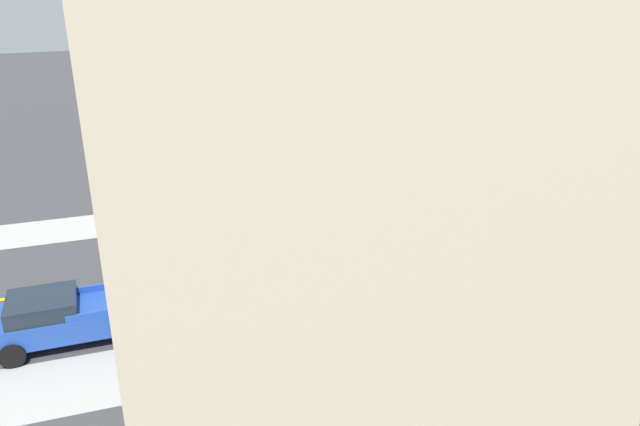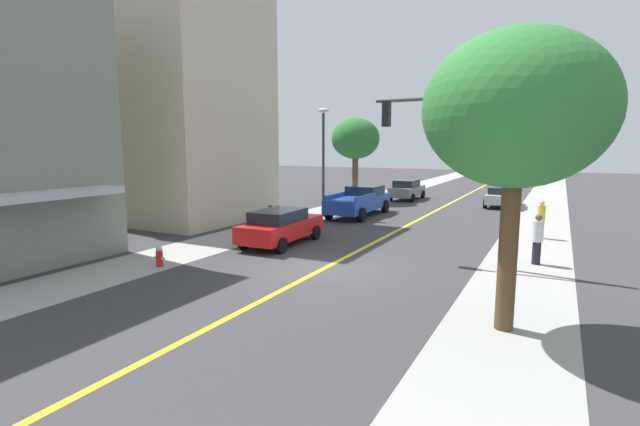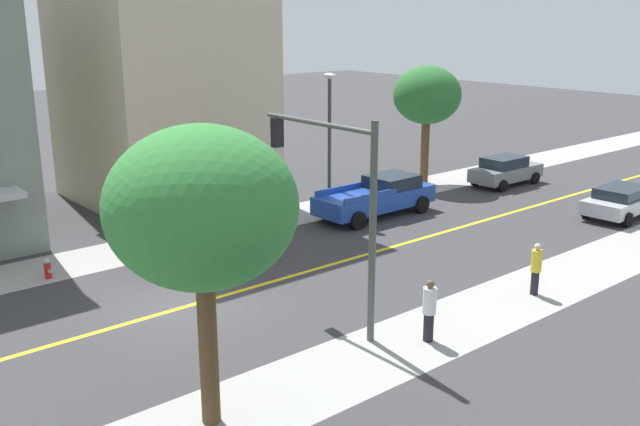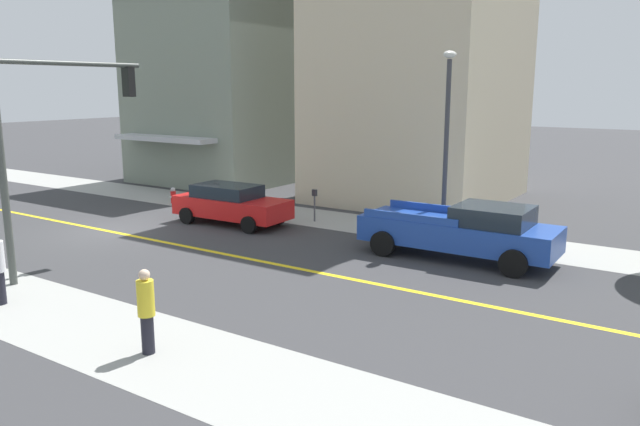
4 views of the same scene
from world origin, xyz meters
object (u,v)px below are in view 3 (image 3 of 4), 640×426
silver_sedan_right_curb (623,200)px  parking_meter (227,215)px  red_sedan_left_curb (202,240)px  blue_pickup_truck (378,196)px  street_tree_left_near (427,96)px  pedestrian_white_shirt (429,309)px  traffic_light_mast (338,186)px  street_tree_right_corner (202,209)px  pedestrian_yellow_shirt (536,268)px  fire_hydrant (48,268)px  grey_sedan_left_curb (505,170)px  street_lamp (329,128)px

silver_sedan_right_curb → parking_meter: bearing=146.7°
red_sedan_left_curb → blue_pickup_truck: bearing=-0.6°
street_tree_left_near → silver_sedan_right_curb: (10.34, 1.86, -3.95)m
pedestrian_white_shirt → traffic_light_mast: bearing=-66.8°
street_tree_left_near → silver_sedan_right_curb: size_ratio=1.34×
street_tree_right_corner → pedestrian_yellow_shirt: (0.30, 12.09, -4.05)m
silver_sedan_right_curb → blue_pickup_truck: 11.10m
fire_hydrant → grey_sedan_left_curb: (1.70, 23.87, 0.45)m
fire_hydrant → street_lamp: bearing=90.7°
street_lamp → red_sedan_left_curb: bearing=-76.0°
parking_meter → red_sedan_left_curb: 3.26m
street_tree_left_near → parking_meter: 14.01m
street_tree_left_near → grey_sedan_left_curb: size_ratio=1.44×
traffic_light_mast → street_tree_right_corner: bearing=110.8°
street_tree_left_near → silver_sedan_right_curb: street_tree_left_near is taller
fire_hydrant → red_sedan_left_curb: size_ratio=0.16×
street_lamp → parking_meter: bearing=-91.9°
street_tree_left_near → parking_meter: size_ratio=4.90×
pedestrian_white_shirt → parking_meter: bearing=-98.2°
silver_sedan_right_curb → pedestrian_white_shirt: 16.65m
street_tree_right_corner → fire_hydrant: 12.29m
parking_meter → red_sedan_left_curb: bearing=-48.7°
street_tree_left_near → grey_sedan_left_curb: 5.81m
traffic_light_mast → grey_sedan_left_curb: 20.40m
traffic_light_mast → pedestrian_yellow_shirt: size_ratio=3.55×
fire_hydrant → blue_pickup_truck: 14.50m
fire_hydrant → grey_sedan_left_curb: 23.93m
parking_meter → blue_pickup_truck: bearing=74.1°
red_sedan_left_curb → grey_sedan_left_curb: (-0.11, 18.75, 0.01)m
blue_pickup_truck → pedestrian_yellow_shirt: 10.43m
street_tree_right_corner → silver_sedan_right_curb: bearing=96.3°
parking_meter → pedestrian_yellow_shirt: (12.02, 4.14, 0.08)m
fire_hydrant → grey_sedan_left_curb: grey_sedan_left_curb is taller
silver_sedan_right_curb → street_tree_left_near: bearing=97.9°
grey_sedan_left_curb → blue_pickup_truck: 9.47m
street_tree_left_near → traffic_light_mast: street_tree_left_near is taller
traffic_light_mast → street_tree_left_near: bearing=-55.6°
traffic_light_mast → silver_sedan_right_curb: traffic_light_mast is taller
fire_hydrant → pedestrian_white_shirt: pedestrian_white_shirt is taller
parking_meter → red_sedan_left_curb: size_ratio=0.27×
traffic_light_mast → grey_sedan_left_curb: bearing=-67.9°
street_tree_left_near → red_sedan_left_curb: (3.32, -15.86, -3.90)m
fire_hydrant → street_tree_left_near: bearing=94.1°
fire_hydrant → pedestrian_white_shirt: size_ratio=0.40×
silver_sedan_right_curb → traffic_light_mast: bearing=179.1°
street_tree_left_near → pedestrian_yellow_shirt: size_ratio=3.60×
street_lamp → pedestrian_white_shirt: bearing=-28.8°
silver_sedan_right_curb → pedestrian_yellow_shirt: bearing=-167.9°
red_sedan_left_curb → pedestrian_white_shirt: pedestrian_white_shirt is taller
fire_hydrant → parking_meter: bearing=92.6°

